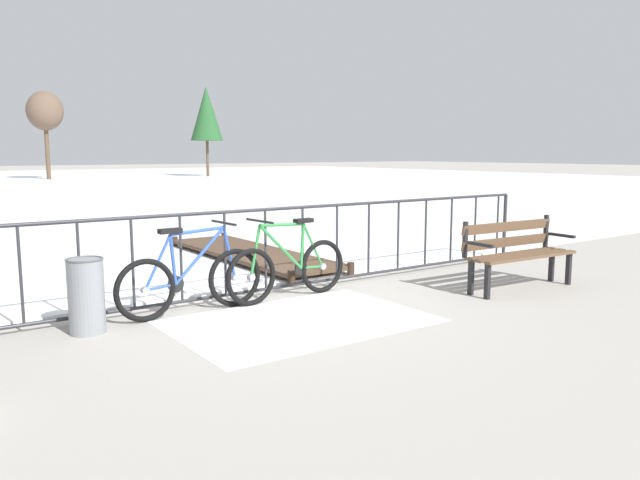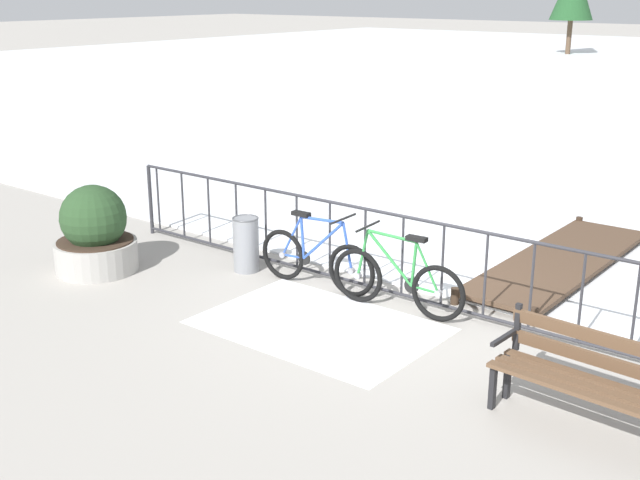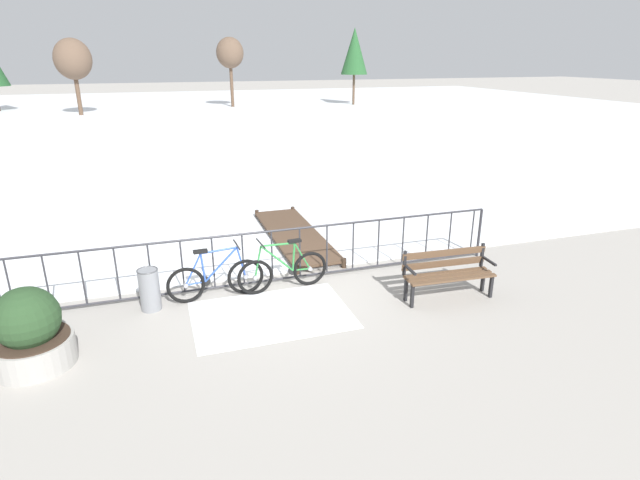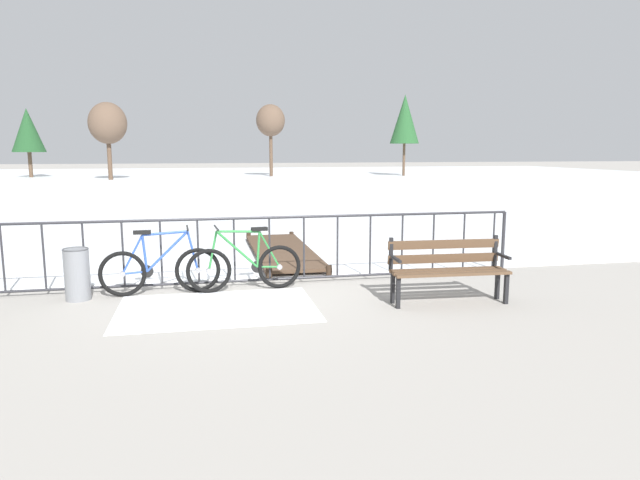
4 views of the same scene
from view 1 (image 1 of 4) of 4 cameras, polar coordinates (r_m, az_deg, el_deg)
name	(u,v)px [view 1 (image 1 of 4)]	position (r m, az deg, el deg)	size (l,w,h in m)	color
ground_plane	(266,295)	(7.53, -5.03, -5.14)	(160.00, 160.00, 0.00)	#9E9991
snow_patch	(299,321)	(6.39, -1.92, -7.52)	(2.59, 1.78, 0.01)	white
railing_fence	(266,250)	(7.42, -5.08, -0.93)	(9.06, 0.06, 1.07)	#2D2D33
bicycle_near_railing	(192,280)	(6.73, -11.83, -3.68)	(1.71, 0.52, 0.97)	black
bicycle_second	(289,268)	(7.27, -2.94, -2.64)	(1.71, 0.52, 0.97)	black
park_bench	(516,249)	(8.19, 17.78, -0.78)	(1.62, 0.57, 0.89)	brown
trash_bin	(86,295)	(6.31, -20.90, -4.81)	(0.35, 0.35, 0.73)	gray
wooden_dock	(251,253)	(9.95, -6.40, -1.20)	(1.10, 4.02, 0.20)	#4C3828
tree_far_west	(45,112)	(42.61, -24.20, 10.82)	(2.20, 2.20, 5.48)	brown
tree_west_mid	(206,114)	(44.71, -10.51, 11.46)	(2.26, 2.26, 6.29)	brown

